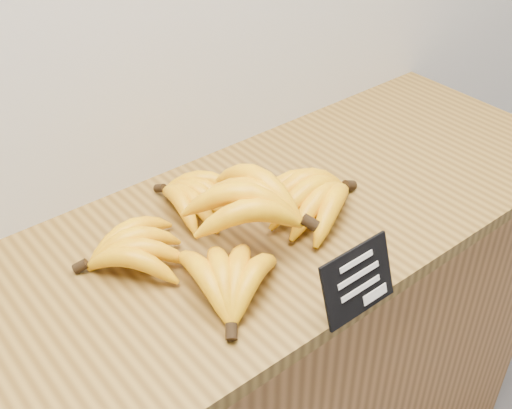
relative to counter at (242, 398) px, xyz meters
name	(u,v)px	position (x,y,z in m)	size (l,w,h in m)	color
counter	(242,398)	(0.00, 0.00, 0.00)	(1.50, 0.50, 0.90)	#9F6833
counter_top	(239,238)	(0.00, 0.00, 0.47)	(1.55, 0.54, 0.03)	brown
chalkboard_sign	(358,281)	(0.03, -0.26, 0.53)	(0.14, 0.01, 0.11)	black
banana_pile	(233,222)	(-0.03, -0.02, 0.53)	(0.53, 0.39, 0.13)	#EFAF09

